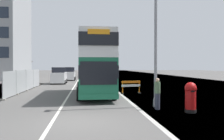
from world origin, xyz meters
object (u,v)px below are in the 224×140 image
Objects in this scene: double_decker_bus at (94,64)px; lamppost_foreground at (156,35)px; roadworks_barrier at (131,85)px; car_receding_mid at (69,74)px; pedestrian_at_kerb at (157,94)px; red_pillar_postbox at (191,96)px; car_far_side at (87,72)px; car_oncoming_near at (59,76)px; car_receding_far at (69,73)px.

double_decker_bus is 7.42m from lamppost_foreground.
car_receding_mid is at bearing 107.76° from roadworks_barrier.
double_decker_bus is 8.12m from pedestrian_at_kerb.
red_pillar_postbox is at bearing -59.28° from double_decker_bus.
double_decker_bus is 38.40m from car_far_side.
car_oncoming_near is at bearing 111.28° from lamppost_foreground.
car_receding_far is (-4.35, 32.25, -1.60)m from double_decker_bus.
car_receding_far is 7.15m from car_far_side.
red_pillar_postbox is 0.37× the size of car_receding_mid.
car_receding_mid is (0.85, 8.51, -0.01)m from car_oncoming_near.
car_oncoming_near is 8.55m from car_receding_mid.
car_receding_far is 1.21× the size of car_far_side.
lamppost_foreground is 3.59m from pedestrian_at_kerb.
red_pillar_postbox is (4.91, -8.26, -1.78)m from double_decker_bus.
roadworks_barrier is 0.42× the size of car_receding_mid.
lamppost_foreground is 5.72× the size of red_pillar_postbox.
car_receding_far is at bearing 89.42° from car_oncoming_near.
red_pillar_postbox is 46.95m from car_far_side.
car_receding_far is at bearing 102.87° from red_pillar_postbox.
car_receding_far is 40.16m from pedestrian_at_kerb.
red_pillar_postbox is at bearing -67.45° from car_oncoming_near.
double_decker_bus is 9.77m from red_pillar_postbox.
red_pillar_postbox is at bearing -36.49° from pedestrian_at_kerb.
double_decker_bus is 2.33× the size of car_receding_far.
car_receding_far is at bearing 94.15° from car_receding_mid.
lamppost_foreground is at bearing -78.41° from car_receding_far.
car_receding_mid is at bearing 103.24° from pedestrian_at_kerb.
car_oncoming_near is at bearing -90.58° from car_receding_far.
double_decker_bus is at bearing -80.91° from car_receding_mid.
double_decker_bus reaches higher than roadworks_barrier.
roadworks_barrier is at bearing -72.24° from car_receding_mid.
lamppost_foreground reaches higher than car_far_side.
red_pillar_postbox is 0.88× the size of roadworks_barrier.
double_decker_bus is at bearing -72.61° from car_oncoming_near.
roadworks_barrier is at bearing -59.61° from car_oncoming_near.
red_pillar_postbox is at bearing -74.63° from car_receding_mid.
double_decker_bus is 4.00m from roadworks_barrier.
red_pillar_postbox is 1.86m from pedestrian_at_kerb.
pedestrian_at_kerb reaches higher than red_pillar_postbox.
car_receding_far is (-9.26, 40.51, 0.18)m from red_pillar_postbox.
pedestrian_at_kerb is (-1.49, 1.10, 0.02)m from red_pillar_postbox.
car_receding_mid reaches higher than car_far_side.
car_oncoming_near reaches higher than pedestrian_at_kerb.
roadworks_barrier is 8.17m from pedestrian_at_kerb.
car_oncoming_near reaches higher than car_receding_mid.
car_receding_mid is 1.15× the size of car_far_side.
car_receding_far is at bearing 101.59° from lamppost_foreground.
double_decker_bus is 2.43× the size of car_receding_mid.
pedestrian_at_kerb is at bearing -99.10° from lamppost_foreground.
car_far_side is 2.12× the size of pedestrian_at_kerb.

